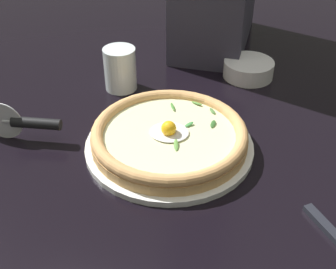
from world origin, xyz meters
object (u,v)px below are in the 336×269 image
(pizza, at_px, (168,135))
(side_bowl, at_px, (248,69))
(pizza_cutter, at_px, (26,122))
(drinking_glass, at_px, (120,72))

(pizza, relative_size, side_bowl, 2.44)
(side_bowl, distance_m, pizza_cutter, 0.55)
(side_bowl, height_order, drinking_glass, drinking_glass)
(pizza, distance_m, side_bowl, 0.36)
(pizza_cutter, xyz_separation_m, drinking_glass, (-0.12, -0.24, 0.00))
(side_bowl, bearing_deg, pizza, 68.04)
(pizza, bearing_deg, drinking_glass, -52.20)
(pizza, distance_m, drinking_glass, 0.26)
(pizza, xyz_separation_m, pizza_cutter, (0.28, 0.03, 0.01))
(pizza_cutter, relative_size, drinking_glass, 1.58)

